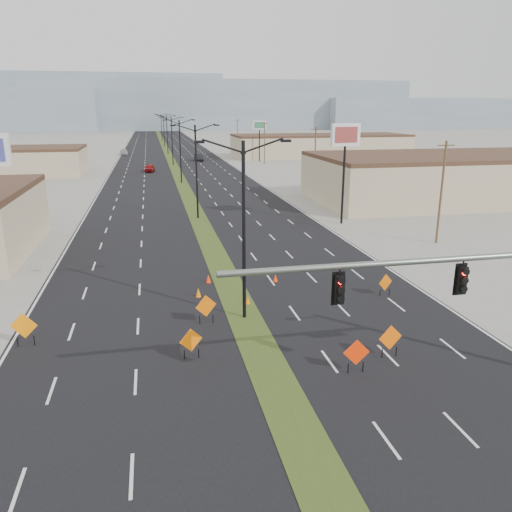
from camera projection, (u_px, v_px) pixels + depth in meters
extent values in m
plane|color=gray|center=(307.00, 451.00, 17.52)|extent=(600.00, 600.00, 0.00)
cube|color=black|center=(172.00, 163.00, 111.41)|extent=(25.00, 400.00, 0.02)
cube|color=#2D4418|center=(172.00, 163.00, 111.41)|extent=(2.00, 400.00, 0.04)
cube|color=#BFAE88|center=(452.00, 179.00, 65.68)|extent=(36.00, 18.00, 5.50)
cube|color=#BFAE88|center=(320.00, 146.00, 127.57)|extent=(44.00, 16.00, 5.00)
cube|color=gray|center=(222.00, 105.00, 303.10)|extent=(220.00, 50.00, 28.00)
cube|color=gray|center=(439.00, 114.00, 322.67)|extent=(160.00, 50.00, 18.00)
cube|color=gray|center=(105.00, 102.00, 307.55)|extent=(140.00, 50.00, 32.00)
cylinder|color=slate|center=(428.00, 261.00, 18.70)|extent=(16.00, 0.24, 0.24)
cube|color=black|center=(339.00, 289.00, 18.26)|extent=(0.50, 0.28, 1.30)
sphere|color=#FF0C05|center=(341.00, 282.00, 18.01)|extent=(0.22, 0.22, 0.22)
cube|color=black|center=(461.00, 280.00, 19.24)|extent=(0.50, 0.28, 1.30)
sphere|color=#FF0C05|center=(465.00, 273.00, 18.99)|extent=(0.22, 0.22, 0.22)
cylinder|color=black|center=(244.00, 234.00, 27.37)|extent=(0.20, 0.20, 10.00)
cube|color=black|center=(199.00, 142.00, 25.52)|extent=(0.55, 0.24, 0.14)
cube|color=black|center=(286.00, 141.00, 26.43)|extent=(0.55, 0.24, 0.14)
cylinder|color=black|center=(197.00, 173.00, 53.66)|extent=(0.20, 0.20, 10.00)
cube|color=black|center=(173.00, 125.00, 51.81)|extent=(0.55, 0.24, 0.14)
cube|color=black|center=(217.00, 125.00, 52.72)|extent=(0.55, 0.24, 0.14)
cylinder|color=black|center=(180.00, 152.00, 79.95)|extent=(0.20, 0.20, 10.00)
cube|color=black|center=(164.00, 120.00, 78.10)|extent=(0.55, 0.24, 0.14)
cube|color=black|center=(194.00, 120.00, 79.01)|extent=(0.55, 0.24, 0.14)
cylinder|color=black|center=(172.00, 141.00, 106.24)|extent=(0.20, 0.20, 10.00)
cube|color=black|center=(160.00, 117.00, 104.39)|extent=(0.55, 0.24, 0.14)
cube|color=black|center=(182.00, 117.00, 105.29)|extent=(0.55, 0.24, 0.14)
cylinder|color=black|center=(167.00, 135.00, 132.53)|extent=(0.20, 0.20, 10.00)
cube|color=black|center=(157.00, 116.00, 130.68)|extent=(0.55, 0.24, 0.14)
cube|color=black|center=(175.00, 116.00, 131.58)|extent=(0.55, 0.24, 0.14)
cylinder|color=black|center=(164.00, 131.00, 158.82)|extent=(0.20, 0.20, 10.00)
cube|color=black|center=(156.00, 115.00, 156.97)|extent=(0.55, 0.24, 0.14)
cube|color=black|center=(170.00, 115.00, 157.87)|extent=(0.55, 0.24, 0.14)
cylinder|color=black|center=(162.00, 128.00, 185.11)|extent=(0.20, 0.20, 10.00)
cube|color=black|center=(154.00, 114.00, 183.26)|extent=(0.55, 0.24, 0.14)
cube|color=black|center=(167.00, 114.00, 184.16)|extent=(0.55, 0.24, 0.14)
cylinder|color=#4C3823|center=(441.00, 193.00, 43.65)|extent=(0.20, 0.20, 9.00)
cube|color=#4C3823|center=(446.00, 145.00, 42.50)|extent=(1.60, 0.10, 0.10)
cylinder|color=#4C3823|center=(315.00, 157.00, 76.52)|extent=(0.20, 0.20, 9.00)
cube|color=#4C3823|center=(316.00, 130.00, 75.36)|extent=(1.60, 0.10, 0.10)
cylinder|color=#4C3823|center=(265.00, 143.00, 109.38)|extent=(0.20, 0.20, 9.00)
cube|color=#4C3823|center=(265.00, 124.00, 108.22)|extent=(1.60, 0.10, 0.10)
cylinder|color=#4C3823|center=(237.00, 135.00, 142.24)|extent=(0.20, 0.20, 9.00)
cube|color=#4C3823|center=(237.00, 120.00, 141.08)|extent=(1.60, 0.10, 0.10)
imported|color=maroon|center=(150.00, 168.00, 95.81)|extent=(2.12, 4.43, 1.46)
imported|color=black|center=(199.00, 157.00, 116.30)|extent=(1.84, 4.99, 1.63)
imported|color=#9DA1A6|center=(124.00, 152.00, 131.88)|extent=(2.22, 4.86, 1.38)
cube|color=orange|center=(24.00, 326.00, 24.99)|extent=(1.35, 0.24, 1.36)
cylinder|color=black|center=(18.00, 342.00, 25.15)|extent=(0.05, 0.05, 0.57)
cylinder|color=black|center=(34.00, 340.00, 25.30)|extent=(0.05, 0.05, 0.57)
cube|color=#FF6E05|center=(191.00, 340.00, 23.77)|extent=(1.12, 0.43, 1.18)
cylinder|color=black|center=(184.00, 355.00, 23.91)|extent=(0.05, 0.05, 0.49)
cylinder|color=black|center=(199.00, 353.00, 24.04)|extent=(0.05, 0.05, 0.49)
cube|color=#E15F04|center=(206.00, 306.00, 27.68)|extent=(1.21, 0.49, 1.28)
cylinder|color=black|center=(200.00, 320.00, 27.84)|extent=(0.05, 0.05, 0.53)
cylinder|color=black|center=(213.00, 319.00, 27.98)|extent=(0.05, 0.05, 0.53)
cube|color=#FF3305|center=(356.00, 352.00, 22.46)|extent=(1.23, 0.13, 1.24)
cylinder|color=black|center=(348.00, 368.00, 22.61)|extent=(0.05, 0.05, 0.51)
cylinder|color=black|center=(363.00, 367.00, 22.75)|extent=(0.05, 0.05, 0.51)
cube|color=#FF5E05|center=(390.00, 337.00, 23.88)|extent=(1.26, 0.21, 1.26)
cylinder|color=black|center=(382.00, 353.00, 24.03)|extent=(0.05, 0.05, 0.53)
cylinder|color=black|center=(396.00, 352.00, 24.17)|extent=(0.05, 0.05, 0.53)
cube|color=#D55E04|center=(385.00, 282.00, 31.91)|extent=(1.05, 0.38, 1.10)
cylinder|color=black|center=(380.00, 293.00, 32.04)|extent=(0.05, 0.05, 0.46)
cylinder|color=black|center=(389.00, 292.00, 32.17)|extent=(0.05, 0.05, 0.46)
cone|color=orange|center=(248.00, 300.00, 30.67)|extent=(0.33, 0.33, 0.54)
cone|color=orange|center=(198.00, 293.00, 31.86)|extent=(0.42, 0.42, 0.60)
cone|color=#FF3905|center=(275.00, 278.00, 34.71)|extent=(0.42, 0.42, 0.54)
cone|color=#FD3505|center=(208.00, 279.00, 34.48)|extent=(0.45, 0.45, 0.61)
cylinder|color=black|center=(343.00, 183.00, 51.42)|extent=(0.24, 0.24, 8.44)
cube|color=white|center=(346.00, 135.00, 50.04)|extent=(3.33, 1.09, 2.22)
cube|color=maroon|center=(346.00, 135.00, 49.86)|extent=(2.61, 0.65, 1.55)
cylinder|color=black|center=(259.00, 145.00, 114.88)|extent=(0.24, 0.24, 7.53)
cube|color=white|center=(259.00, 125.00, 113.65)|extent=(2.99, 0.57, 1.98)
cube|color=#307952|center=(260.00, 125.00, 113.46)|extent=(2.37, 0.22, 1.39)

